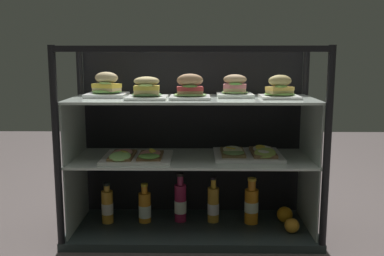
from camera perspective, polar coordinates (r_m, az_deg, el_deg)
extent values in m
cube|color=#4D4342|center=(2.33, 0.00, -13.79)|extent=(6.00, 6.00, 0.02)
cube|color=#2B3636|center=(2.32, 0.00, -13.11)|extent=(1.26, 0.48, 0.04)
cylinder|color=black|center=(2.07, -17.32, -3.03)|extent=(0.03, 0.03, 0.96)
cylinder|color=black|center=(2.05, 17.30, -3.13)|extent=(0.03, 0.03, 0.96)
cylinder|color=black|center=(2.49, -14.19, -0.81)|extent=(0.03, 0.03, 0.96)
cylinder|color=black|center=(2.47, 14.41, -0.88)|extent=(0.03, 0.03, 0.96)
cube|color=black|center=(1.92, -0.09, 10.36)|extent=(1.22, 0.03, 0.03)
cube|color=black|center=(2.41, 0.07, -0.35)|extent=(1.19, 0.01, 0.92)
cube|color=silver|center=(2.33, -14.83, -8.18)|extent=(0.01, 0.41, 0.35)
cube|color=silver|center=(2.32, 14.93, -8.29)|extent=(0.01, 0.41, 0.35)
cube|color=silver|center=(2.20, 0.00, -4.03)|extent=(1.21, 0.43, 0.01)
cube|color=silver|center=(2.26, -15.20, -0.12)|extent=(0.01, 0.41, 0.29)
cube|color=silver|center=(2.24, 15.30, -0.18)|extent=(0.01, 0.41, 0.29)
cube|color=silver|center=(2.15, 0.00, 3.81)|extent=(1.21, 0.43, 0.01)
cube|color=white|center=(2.25, -11.10, 4.27)|extent=(0.20, 0.20, 0.02)
ellipsoid|color=#7CC15A|center=(2.25, -11.12, 4.74)|extent=(0.15, 0.13, 0.02)
cube|color=#DABD83|center=(2.25, -11.13, 5.00)|extent=(0.15, 0.13, 0.02)
cube|color=yellow|center=(2.25, -11.14, 5.47)|extent=(0.15, 0.13, 0.02)
ellipsoid|color=#9FD262|center=(2.21, -11.34, 5.77)|extent=(0.08, 0.06, 0.02)
ellipsoid|color=tan|center=(2.25, -11.17, 6.49)|extent=(0.15, 0.13, 0.06)
cube|color=white|center=(2.11, -5.94, 3.98)|extent=(0.19, 0.19, 0.01)
ellipsoid|color=#588648|center=(2.10, -5.95, 4.40)|extent=(0.15, 0.12, 0.02)
cube|color=#E3CA7E|center=(2.10, -5.96, 4.73)|extent=(0.12, 0.09, 0.02)
cube|color=#E0C643|center=(2.10, -5.97, 5.27)|extent=(0.12, 0.09, 0.02)
ellipsoid|color=#9CC15A|center=(2.06, -6.09, 5.57)|extent=(0.07, 0.03, 0.02)
ellipsoid|color=tan|center=(2.10, -5.98, 6.14)|extent=(0.13, 0.09, 0.04)
cube|color=white|center=(2.11, -0.27, 4.04)|extent=(0.19, 0.19, 0.01)
ellipsoid|color=#679648|center=(2.10, -0.27, 4.41)|extent=(0.16, 0.14, 0.01)
cube|color=tan|center=(2.10, -0.27, 4.68)|extent=(0.13, 0.08, 0.02)
cube|color=#C03735|center=(2.10, -0.27, 5.18)|extent=(0.13, 0.08, 0.02)
ellipsoid|color=#558535|center=(2.07, -0.29, 5.49)|extent=(0.08, 0.03, 0.01)
ellipsoid|color=#AA7E55|center=(2.10, -0.27, 6.30)|extent=(0.13, 0.08, 0.06)
cube|color=white|center=(2.21, 5.63, 4.31)|extent=(0.18, 0.18, 0.02)
ellipsoid|color=#83B55E|center=(2.21, 5.64, 4.71)|extent=(0.13, 0.11, 0.01)
cube|color=tan|center=(2.21, 5.64, 4.99)|extent=(0.12, 0.09, 0.02)
cube|color=#D67274|center=(2.21, 5.65, 5.48)|extent=(0.12, 0.09, 0.02)
ellipsoid|color=#63AC43|center=(2.17, 5.73, 5.77)|extent=(0.07, 0.03, 0.01)
ellipsoid|color=tan|center=(2.20, 5.66, 6.38)|extent=(0.12, 0.09, 0.05)
cube|color=white|center=(2.18, 11.40, 4.04)|extent=(0.19, 0.19, 0.01)
ellipsoid|color=#6B9F44|center=(2.18, 11.41, 4.40)|extent=(0.15, 0.13, 0.01)
cube|color=tan|center=(2.18, 11.42, 4.66)|extent=(0.14, 0.11, 0.02)
cube|color=#F3C153|center=(2.18, 11.43, 5.10)|extent=(0.14, 0.11, 0.02)
ellipsoid|color=#6A9C3D|center=(2.14, 11.60, 5.37)|extent=(0.08, 0.05, 0.02)
ellipsoid|color=tan|center=(2.17, 11.47, 6.09)|extent=(0.14, 0.11, 0.06)
cube|color=white|center=(2.19, -7.14, -3.83)|extent=(0.34, 0.30, 0.01)
cube|color=brown|center=(2.19, -9.12, -3.56)|extent=(0.12, 0.22, 0.01)
ellipsoid|color=#97D06E|center=(2.13, -9.43, -3.66)|extent=(0.11, 0.11, 0.04)
ellipsoid|color=#E1968F|center=(2.19, -9.13, -3.23)|extent=(0.10, 0.18, 0.02)
cylinder|color=#EBD64A|center=(2.17, -8.80, -3.08)|extent=(0.06, 0.06, 0.02)
cube|color=brown|center=(2.17, -5.46, -3.61)|extent=(0.12, 0.21, 0.01)
ellipsoid|color=#5F983E|center=(2.11, -5.65, -3.70)|extent=(0.13, 0.13, 0.02)
ellipsoid|color=#ED9A8C|center=(2.17, -5.47, -3.33)|extent=(0.10, 0.16, 0.01)
cylinder|color=yellow|center=(2.17, -5.17, -3.08)|extent=(0.05, 0.05, 0.03)
cube|color=white|center=(2.24, 7.31, -3.53)|extent=(0.34, 0.30, 0.02)
cube|color=brown|center=(2.22, 5.36, -3.20)|extent=(0.12, 0.20, 0.01)
ellipsoid|color=#729B55|center=(2.16, 5.49, -3.22)|extent=(0.13, 0.13, 0.02)
ellipsoid|color=#EEEBC2|center=(2.22, 5.37, -2.81)|extent=(0.10, 0.16, 0.02)
cylinder|color=yellow|center=(2.20, 5.10, -2.59)|extent=(0.07, 0.07, 0.02)
cube|color=brown|center=(2.24, 9.29, -3.17)|extent=(0.12, 0.22, 0.02)
ellipsoid|color=#98B54C|center=(2.17, 9.56, -3.21)|extent=(0.13, 0.13, 0.04)
ellipsoid|color=silver|center=(2.23, 9.30, -2.75)|extent=(0.10, 0.18, 0.02)
cylinder|color=yellow|center=(2.22, 8.95, -2.50)|extent=(0.05, 0.05, 0.02)
cylinder|color=gold|center=(2.36, -11.05, -10.13)|extent=(0.06, 0.06, 0.17)
cylinder|color=white|center=(2.36, -11.04, -10.32)|extent=(0.06, 0.06, 0.06)
cylinder|color=gold|center=(2.33, -11.13, -7.78)|extent=(0.03, 0.03, 0.03)
cylinder|color=black|center=(2.32, -11.15, -7.26)|extent=(0.03, 0.03, 0.01)
cylinder|color=orange|center=(2.34, -6.22, -10.34)|extent=(0.06, 0.06, 0.16)
cylinder|color=white|center=(2.35, -6.21, -10.78)|extent=(0.07, 0.07, 0.07)
cylinder|color=orange|center=(2.31, -6.26, -8.06)|extent=(0.03, 0.03, 0.04)
cylinder|color=gold|center=(2.30, -6.27, -7.44)|extent=(0.04, 0.04, 0.01)
cylinder|color=#9C1E44|center=(2.34, -1.53, -9.81)|extent=(0.06, 0.06, 0.20)
cylinder|color=silver|center=(2.34, -1.53, -10.27)|extent=(0.06, 0.06, 0.07)
cylinder|color=#98244A|center=(2.30, -1.55, -6.91)|extent=(0.03, 0.03, 0.05)
cylinder|color=black|center=(2.29, -1.55, -6.14)|extent=(0.04, 0.04, 0.01)
cylinder|color=gold|center=(2.33, 2.81, -10.02)|extent=(0.06, 0.06, 0.18)
cylinder|color=silver|center=(2.34, 2.80, -10.51)|extent=(0.06, 0.06, 0.06)
cylinder|color=gold|center=(2.30, 2.83, -7.32)|extent=(0.03, 0.03, 0.05)
cylinder|color=black|center=(2.29, 2.84, -6.65)|extent=(0.03, 0.03, 0.01)
cylinder|color=orange|center=(2.33, 7.80, -10.16)|extent=(0.07, 0.07, 0.18)
cylinder|color=#E9EFCD|center=(2.33, 7.80, -10.17)|extent=(0.07, 0.07, 0.05)
cylinder|color=orange|center=(2.30, 7.87, -7.45)|extent=(0.04, 0.04, 0.05)
cylinder|color=gold|center=(2.29, 7.88, -6.69)|extent=(0.04, 0.04, 0.01)
sphere|color=orange|center=(2.39, 12.08, -11.04)|extent=(0.08, 0.08, 0.08)
sphere|color=orange|center=(2.27, 12.98, -12.37)|extent=(0.07, 0.07, 0.07)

